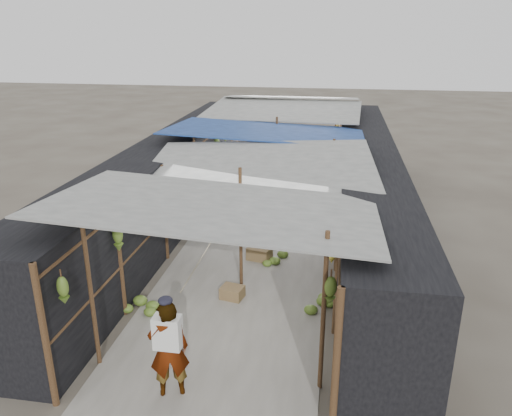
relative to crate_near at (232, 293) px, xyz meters
The scene contains 14 objects.
ground 2.39m from the crate_near, 88.35° to the right, with size 80.00×80.00×0.00m, color #6B6356.
aisle_slab 4.11m from the crate_near, 89.04° to the left, with size 3.60×16.00×0.02m, color #9E998E.
stall_left 4.99m from the crate_near, 122.63° to the left, with size 1.40×15.00×2.30m, color black.
stall_right 5.06m from the crate_near, 56.04° to the left, with size 1.40×15.00×2.30m, color black.
crate_near is the anchor object (origin of this frame).
crate_mid 1.91m from the crate_near, 82.04° to the left, with size 0.53×0.42×0.32m, color #906D49.
crate_back 5.65m from the crate_near, 90.91° to the left, with size 0.47×0.39×0.30m, color #906D49.
black_basin 4.86m from the crate_near, 69.88° to the left, with size 0.56×0.56×0.17m, color black.
vendor_elderly 2.98m from the crate_near, 96.54° to the right, with size 0.58×0.38×1.59m, color silver.
shopper_blue 3.43m from the crate_near, 98.47° to the left, with size 0.80×0.62×1.65m, color #204EA1.
vendor_seated 7.08m from the crate_near, 76.00° to the left, with size 0.65×0.37×1.00m, color #49453F.
market_canopy 4.99m from the crate_near, 88.75° to the left, with size 5.62×15.20×2.77m.
hanging_bananas 3.97m from the crate_near, 91.82° to the left, with size 3.95×14.39×0.70m.
floor_bananas 2.51m from the crate_near, 92.69° to the left, with size 4.04×9.91×0.33m.
Camera 1 is at (1.84, -6.34, 5.21)m, focal length 35.00 mm.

